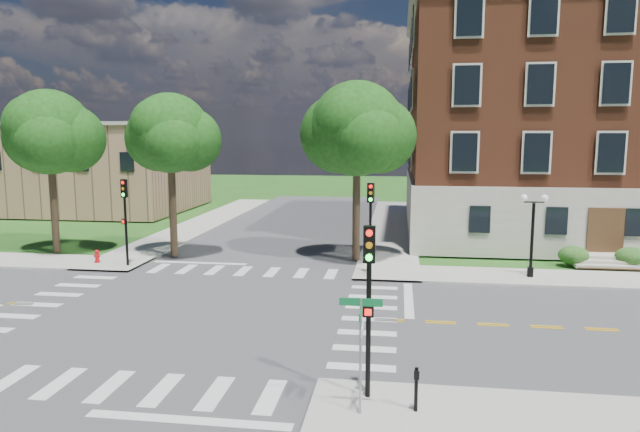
# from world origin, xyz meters

# --- Properties ---
(ground) EXTENTS (160.00, 160.00, 0.00)m
(ground) POSITION_xyz_m (0.00, 0.00, 0.00)
(ground) COLOR #1F5417
(ground) RESTS_ON ground
(road_ew) EXTENTS (90.00, 12.00, 0.01)m
(road_ew) POSITION_xyz_m (0.00, 0.00, 0.01)
(road_ew) COLOR #3D3D3F
(road_ew) RESTS_ON ground
(road_ns) EXTENTS (12.00, 90.00, 0.01)m
(road_ns) POSITION_xyz_m (0.00, 0.00, 0.01)
(road_ns) COLOR #3D3D3F
(road_ns) RESTS_ON ground
(sidewalk_ne) EXTENTS (34.00, 34.00, 0.12)m
(sidewalk_ne) POSITION_xyz_m (15.38, 15.38, 0.06)
(sidewalk_ne) COLOR #9E9B93
(sidewalk_ne) RESTS_ON ground
(sidewalk_nw) EXTENTS (34.00, 34.00, 0.12)m
(sidewalk_nw) POSITION_xyz_m (-15.38, 15.38, 0.06)
(sidewalk_nw) COLOR #9E9B93
(sidewalk_nw) RESTS_ON ground
(crosswalk_east) EXTENTS (2.20, 10.20, 0.02)m
(crosswalk_east) POSITION_xyz_m (7.20, 0.00, 0.00)
(crosswalk_east) COLOR silver
(crosswalk_east) RESTS_ON ground
(stop_bar_east) EXTENTS (0.40, 5.50, 0.00)m
(stop_bar_east) POSITION_xyz_m (8.80, 3.00, 0.00)
(stop_bar_east) COLOR silver
(stop_bar_east) RESTS_ON ground
(main_building) EXTENTS (30.60, 22.40, 16.50)m
(main_building) POSITION_xyz_m (24.00, 21.99, 8.34)
(main_building) COLOR #A6A192
(main_building) RESTS_ON ground
(secondary_building) EXTENTS (20.40, 15.40, 8.30)m
(secondary_building) POSITION_xyz_m (-22.00, 30.00, 4.28)
(secondary_building) COLOR #9E7757
(secondary_building) RESTS_ON ground
(tree_b) EXTENTS (5.11, 5.11, 9.92)m
(tree_b) POSITION_xyz_m (-12.66, 10.04, 7.45)
(tree_b) COLOR #312618
(tree_b) RESTS_ON ground
(tree_c) EXTENTS (4.65, 4.65, 9.63)m
(tree_c) POSITION_xyz_m (-5.00, 9.95, 7.38)
(tree_c) COLOR #312618
(tree_c) RESTS_ON ground
(tree_d) EXTENTS (5.38, 5.38, 10.24)m
(tree_d) POSITION_xyz_m (5.86, 10.50, 7.63)
(tree_d) COLOR #312618
(tree_d) RESTS_ON ground
(traffic_signal_se) EXTENTS (0.32, 0.35, 4.80)m
(traffic_signal_se) POSITION_xyz_m (7.53, -7.04, 3.19)
(traffic_signal_se) COLOR black
(traffic_signal_se) RESTS_ON ground
(traffic_signal_ne) EXTENTS (0.37, 0.44, 4.80)m
(traffic_signal_ne) POSITION_xyz_m (6.87, 6.71, 3.19)
(traffic_signal_ne) COLOR black
(traffic_signal_ne) RESTS_ON ground
(traffic_signal_nw) EXTENTS (0.38, 0.46, 4.80)m
(traffic_signal_nw) POSITION_xyz_m (-6.62, 7.21, 3.19)
(traffic_signal_nw) COLOR black
(traffic_signal_nw) RESTS_ON ground
(twin_lamp_west) EXTENTS (1.36, 0.36, 4.23)m
(twin_lamp_west) POSITION_xyz_m (15.02, 7.65, 2.52)
(twin_lamp_west) COLOR black
(twin_lamp_west) RESTS_ON ground
(street_sign_pole) EXTENTS (1.10, 1.10, 3.10)m
(street_sign_pole) POSITION_xyz_m (7.39, -8.03, 2.31)
(street_sign_pole) COLOR gray
(street_sign_pole) RESTS_ON ground
(push_button_post) EXTENTS (0.14, 0.21, 1.20)m
(push_button_post) POSITION_xyz_m (8.83, -7.71, 0.80)
(push_button_post) COLOR black
(push_button_post) RESTS_ON ground
(fire_hydrant) EXTENTS (0.35, 0.35, 0.75)m
(fire_hydrant) POSITION_xyz_m (-8.66, 7.65, 0.46)
(fire_hydrant) COLOR red
(fire_hydrant) RESTS_ON ground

